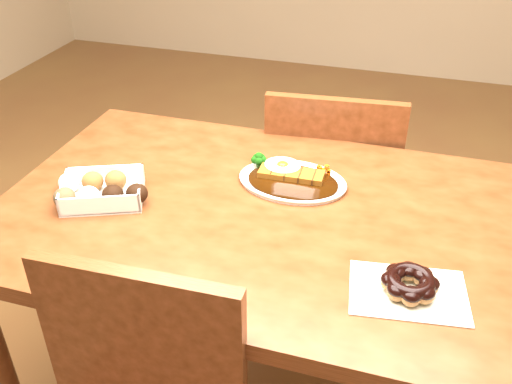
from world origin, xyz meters
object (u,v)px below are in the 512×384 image
(table, at_px, (254,242))
(pon_de_ring, at_px, (410,284))
(katsu_curry_plate, at_px, (291,178))
(chair_far, at_px, (331,194))
(donut_box, at_px, (101,190))

(table, height_order, pon_de_ring, pon_de_ring)
(katsu_curry_plate, relative_size, pon_de_ring, 1.13)
(pon_de_ring, bearing_deg, chair_far, 110.26)
(donut_box, bearing_deg, chair_far, 52.63)
(table, xyz_separation_m, chair_far, (0.10, 0.54, -0.17))
(table, xyz_separation_m, pon_de_ring, (0.37, -0.19, 0.12))
(donut_box, distance_m, pon_de_ring, 0.74)
(katsu_curry_plate, bearing_deg, donut_box, -153.76)
(chair_far, height_order, donut_box, chair_far)
(katsu_curry_plate, height_order, pon_de_ring, katsu_curry_plate)
(chair_far, bearing_deg, katsu_curry_plate, 77.86)
(chair_far, bearing_deg, donut_box, 47.06)
(table, distance_m, donut_box, 0.39)
(donut_box, height_order, pon_de_ring, donut_box)
(katsu_curry_plate, relative_size, donut_box, 1.18)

